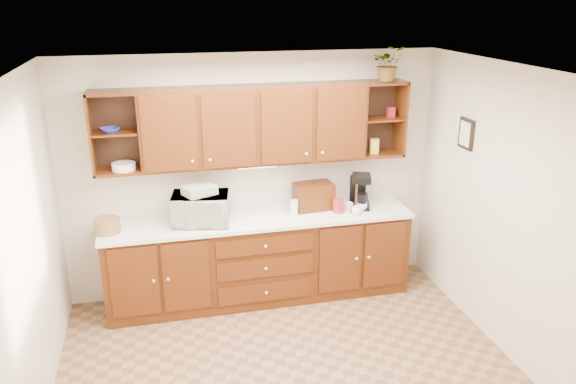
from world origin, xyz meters
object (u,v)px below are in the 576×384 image
microwave (201,209)px  coffee_maker (360,191)px  potted_plant (389,64)px  bread_box (313,196)px

microwave → coffee_maker: bearing=12.1°
microwave → potted_plant: (2.00, 0.11, 1.37)m
microwave → potted_plant: size_ratio=1.56×
bread_box → coffee_maker: 0.52m
microwave → potted_plant: bearing=12.7°
microwave → potted_plant: 2.43m
potted_plant → coffee_maker: bearing=-172.3°
microwave → potted_plant: potted_plant is taller
microwave → coffee_maker: 1.74m
potted_plant → microwave: bearing=-176.8°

